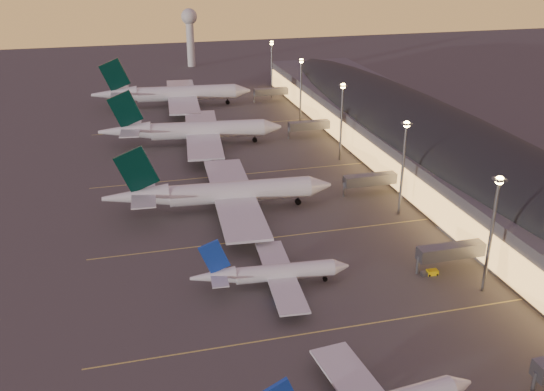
{
  "coord_description": "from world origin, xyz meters",
  "views": [
    {
      "loc": [
        -34.68,
        -94.67,
        68.19
      ],
      "look_at": [
        2.0,
        45.0,
        7.0
      ],
      "focal_mm": 40.0,
      "sensor_mm": 36.0,
      "label": 1
    }
  ],
  "objects_px": {
    "airliner_wide_far": "(173,94)",
    "radar_tower": "(190,28)",
    "airliner_wide_mid": "(192,131)",
    "baggage_tug_c": "(430,273)",
    "airliner_narrow_north": "(271,273)",
    "airliner_wide_near": "(221,193)"
  },
  "relations": [
    {
      "from": "airliner_wide_near",
      "to": "baggage_tug_c",
      "type": "height_order",
      "value": "airliner_wide_near"
    },
    {
      "from": "airliner_wide_far",
      "to": "radar_tower",
      "type": "distance_m",
      "value": 94.03
    },
    {
      "from": "radar_tower",
      "to": "baggage_tug_c",
      "type": "distance_m",
      "value": 252.8
    },
    {
      "from": "airliner_wide_near",
      "to": "baggage_tug_c",
      "type": "relative_size",
      "value": 16.32
    },
    {
      "from": "airliner_narrow_north",
      "to": "airliner_wide_near",
      "type": "relative_size",
      "value": 0.55
    },
    {
      "from": "airliner_wide_mid",
      "to": "airliner_wide_far",
      "type": "relative_size",
      "value": 0.94
    },
    {
      "from": "radar_tower",
      "to": "baggage_tug_c",
      "type": "bearing_deg",
      "value": -85.77
    },
    {
      "from": "airliner_narrow_north",
      "to": "radar_tower",
      "type": "height_order",
      "value": "radar_tower"
    },
    {
      "from": "airliner_wide_near",
      "to": "airliner_wide_far",
      "type": "bearing_deg",
      "value": 93.9
    },
    {
      "from": "airliner_wide_mid",
      "to": "baggage_tug_c",
      "type": "bearing_deg",
      "value": -63.66
    },
    {
      "from": "airliner_wide_far",
      "to": "airliner_narrow_north",
      "type": "bearing_deg",
      "value": -84.07
    },
    {
      "from": "airliner_wide_far",
      "to": "baggage_tug_c",
      "type": "xyz_separation_m",
      "value": [
        38.8,
        -160.82,
        -5.19
      ]
    },
    {
      "from": "airliner_narrow_north",
      "to": "baggage_tug_c",
      "type": "relative_size",
      "value": 9.0
    },
    {
      "from": "airliner_narrow_north",
      "to": "airliner_wide_mid",
      "type": "height_order",
      "value": "airliner_wide_mid"
    },
    {
      "from": "airliner_wide_far",
      "to": "airliner_wide_mid",
      "type": "bearing_deg",
      "value": -84.67
    },
    {
      "from": "airliner_wide_near",
      "to": "airliner_wide_far",
      "type": "relative_size",
      "value": 0.9
    },
    {
      "from": "airliner_wide_far",
      "to": "radar_tower",
      "type": "height_order",
      "value": "radar_tower"
    },
    {
      "from": "airliner_wide_near",
      "to": "radar_tower",
      "type": "bearing_deg",
      "value": 88.19
    },
    {
      "from": "airliner_narrow_north",
      "to": "airliner_wide_far",
      "type": "distance_m",
      "value": 156.63
    },
    {
      "from": "airliner_narrow_north",
      "to": "airliner_wide_near",
      "type": "bearing_deg",
      "value": 98.84
    },
    {
      "from": "airliner_wide_mid",
      "to": "airliner_narrow_north",
      "type": "bearing_deg",
      "value": -81.97
    },
    {
      "from": "airliner_wide_near",
      "to": "airliner_narrow_north",
      "type": "bearing_deg",
      "value": -81.79
    }
  ]
}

